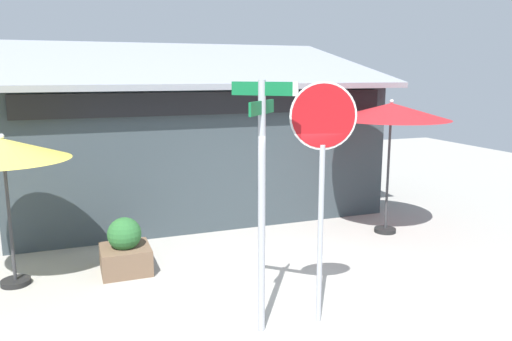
# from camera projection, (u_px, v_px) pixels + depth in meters

# --- Properties ---
(ground_plane) EXTENTS (28.00, 28.00, 0.10)m
(ground_plane) POSITION_uv_depth(u_px,v_px,m) (289.00, 288.00, 7.74)
(ground_plane) COLOR #9E9B93
(cafe_building) EXTENTS (8.49, 4.85, 4.03)m
(cafe_building) POSITION_uv_depth(u_px,v_px,m) (191.00, 142.00, 11.96)
(cafe_building) COLOR #333D42
(cafe_building) RESTS_ON ground
(street_sign_post) EXTENTS (0.63, 0.60, 3.15)m
(street_sign_post) POSITION_uv_depth(u_px,v_px,m) (262.00, 186.00, 6.03)
(street_sign_post) COLOR #A8AAB2
(street_sign_post) RESTS_ON ground
(stop_sign) EXTENTS (0.81, 0.24, 3.14)m
(stop_sign) POSITION_uv_depth(u_px,v_px,m) (322.00, 156.00, 6.20)
(stop_sign) COLOR #A8AAB2
(stop_sign) RESTS_ON ground
(patio_umbrella_mustard_left) EXTENTS (1.93, 1.93, 2.36)m
(patio_umbrella_mustard_left) POSITION_uv_depth(u_px,v_px,m) (3.00, 151.00, 7.36)
(patio_umbrella_mustard_left) COLOR black
(patio_umbrella_mustard_left) RESTS_ON ground
(patio_umbrella_crimson_center) EXTENTS (2.31, 2.31, 2.72)m
(patio_umbrella_crimson_center) POSITION_uv_depth(u_px,v_px,m) (391.00, 112.00, 9.84)
(patio_umbrella_crimson_center) COLOR black
(patio_umbrella_crimson_center) RESTS_ON ground
(sidewalk_planter) EXTENTS (0.79, 0.79, 0.92)m
(sidewalk_planter) POSITION_uv_depth(u_px,v_px,m) (125.00, 250.00, 8.19)
(sidewalk_planter) COLOR brown
(sidewalk_planter) RESTS_ON ground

